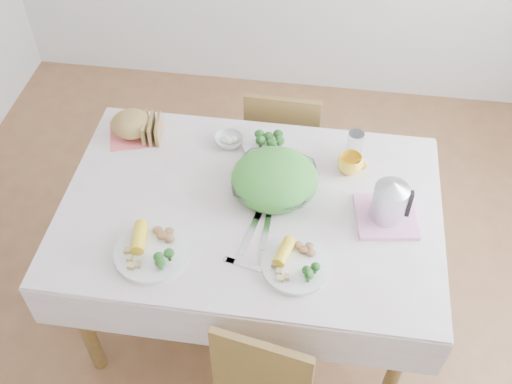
# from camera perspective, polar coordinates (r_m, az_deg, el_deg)

# --- Properties ---
(floor) EXTENTS (3.60, 3.60, 0.00)m
(floor) POSITION_cam_1_polar(r_m,az_deg,el_deg) (2.99, -0.44, -10.89)
(floor) COLOR brown
(floor) RESTS_ON ground
(dining_table) EXTENTS (1.40, 0.90, 0.75)m
(dining_table) POSITION_cam_1_polar(r_m,az_deg,el_deg) (2.68, -0.49, -6.70)
(dining_table) COLOR brown
(dining_table) RESTS_ON floor
(tablecloth) EXTENTS (1.50, 1.00, 0.01)m
(tablecloth) POSITION_cam_1_polar(r_m,az_deg,el_deg) (2.38, -0.55, -1.34)
(tablecloth) COLOR silver
(tablecloth) RESTS_ON dining_table
(chair_far) EXTENTS (0.39, 0.39, 0.83)m
(chair_far) POSITION_cam_1_polar(r_m,az_deg,el_deg) (3.11, 2.80, 5.48)
(chair_far) COLOR brown
(chair_far) RESTS_ON floor
(salad_bowl) EXTENTS (0.36, 0.36, 0.08)m
(salad_bowl) POSITION_cam_1_polar(r_m,az_deg,el_deg) (2.40, 1.77, 0.85)
(salad_bowl) COLOR white
(salad_bowl) RESTS_ON tablecloth
(dinner_plate_left) EXTENTS (0.34, 0.34, 0.02)m
(dinner_plate_left) POSITION_cam_1_polar(r_m,az_deg,el_deg) (2.24, -9.81, -5.67)
(dinner_plate_left) COLOR white
(dinner_plate_left) RESTS_ON tablecloth
(dinner_plate_right) EXTENTS (0.36, 0.36, 0.02)m
(dinner_plate_right) POSITION_cam_1_polar(r_m,az_deg,el_deg) (2.18, 3.86, -6.99)
(dinner_plate_right) COLOR white
(dinner_plate_right) RESTS_ON tablecloth
(broccoli_plate) EXTENTS (0.29, 0.29, 0.02)m
(broccoli_plate) POSITION_cam_1_polar(r_m,az_deg,el_deg) (2.60, 1.17, 4.44)
(broccoli_plate) COLOR beige
(broccoli_plate) RESTS_ON tablecloth
(napkin) EXTENTS (0.26, 0.26, 0.00)m
(napkin) POSITION_cam_1_polar(r_m,az_deg,el_deg) (2.72, -11.60, 5.48)
(napkin) COLOR #ED6562
(napkin) RESTS_ON tablecloth
(bread_loaf) EXTENTS (0.19, 0.18, 0.11)m
(bread_loaf) POSITION_cam_1_polar(r_m,az_deg,el_deg) (2.68, -11.77, 6.36)
(bread_loaf) COLOR olive
(bread_loaf) RESTS_ON napkin
(fruit_bowl) EXTENTS (0.15, 0.15, 0.04)m
(fruit_bowl) POSITION_cam_1_polar(r_m,az_deg,el_deg) (2.61, -2.61, 4.93)
(fruit_bowl) COLOR white
(fruit_bowl) RESTS_ON tablecloth
(yellow_mug) EXTENTS (0.11, 0.11, 0.08)m
(yellow_mug) POSITION_cam_1_polar(r_m,az_deg,el_deg) (2.50, 8.94, 2.67)
(yellow_mug) COLOR yellow
(yellow_mug) RESTS_ON tablecloth
(glass_tumbler) EXTENTS (0.08, 0.08, 0.13)m
(glass_tumbler) POSITION_cam_1_polar(r_m,az_deg,el_deg) (2.55, 9.39, 4.48)
(glass_tumbler) COLOR white
(glass_tumbler) RESTS_ON tablecloth
(pink_tray) EXTENTS (0.26, 0.26, 0.02)m
(pink_tray) POSITION_cam_1_polar(r_m,az_deg,el_deg) (2.38, 12.25, -2.28)
(pink_tray) COLOR pink
(pink_tray) RESTS_ON tablecloth
(electric_kettle) EXTENTS (0.14, 0.14, 0.19)m
(electric_kettle) POSITION_cam_1_polar(r_m,az_deg,el_deg) (2.29, 12.69, -0.47)
(electric_kettle) COLOR #B2B5BA
(electric_kettle) RESTS_ON pink_tray
(fork_left) EXTENTS (0.02, 0.19, 0.00)m
(fork_left) POSITION_cam_1_polar(r_m,az_deg,el_deg) (2.29, 0.97, -3.67)
(fork_left) COLOR silver
(fork_left) RESTS_ON tablecloth
(fork_right) EXTENTS (0.06, 0.22, 0.00)m
(fork_right) POSITION_cam_1_polar(r_m,az_deg,el_deg) (2.28, -0.56, -3.99)
(fork_right) COLOR silver
(fork_right) RESTS_ON tablecloth
(knife) EXTENTS (0.20, 0.07, 0.00)m
(knife) POSITION_cam_1_polar(r_m,az_deg,el_deg) (2.18, -0.39, -7.18)
(knife) COLOR silver
(knife) RESTS_ON tablecloth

